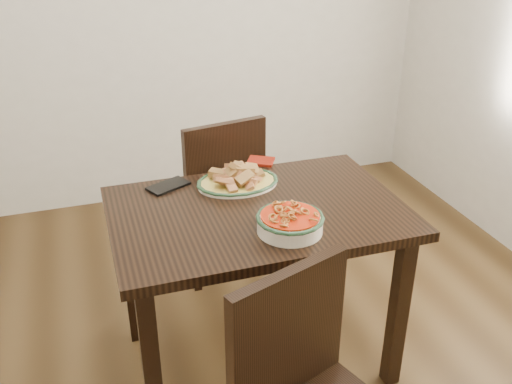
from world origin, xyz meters
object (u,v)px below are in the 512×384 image
object	(u,v)px
dining_table	(258,232)
fish_plate	(237,175)
noodle_bowl	(290,220)
smartphone	(168,186)
chair_far	(217,190)

from	to	relation	value
dining_table	fish_plate	bearing A→B (deg)	93.94
fish_plate	noodle_bowl	bearing A→B (deg)	-80.52
dining_table	smartphone	bearing A→B (deg)	135.29
smartphone	dining_table	bearing A→B (deg)	-70.77
fish_plate	noodle_bowl	size ratio (longest dim) A/B	1.37
dining_table	smartphone	distance (m)	0.43
dining_table	noodle_bowl	size ratio (longest dim) A/B	4.59
chair_far	smartphone	xyz separation A→B (m)	(-0.31, -0.40, 0.26)
noodle_bowl	smartphone	bearing A→B (deg)	125.40
chair_far	dining_table	bearing A→B (deg)	78.42
dining_table	noodle_bowl	world-z (taller)	noodle_bowl
chair_far	smartphone	size ratio (longest dim) A/B	5.25
fish_plate	smartphone	xyz separation A→B (m)	(-0.28, 0.07, -0.04)
smartphone	chair_far	bearing A→B (deg)	26.85
noodle_bowl	dining_table	bearing A→B (deg)	105.38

